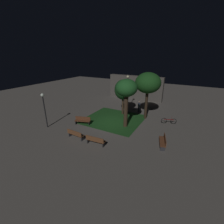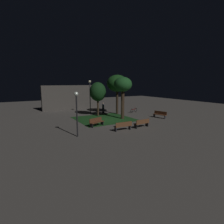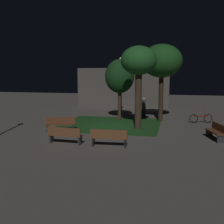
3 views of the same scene
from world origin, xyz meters
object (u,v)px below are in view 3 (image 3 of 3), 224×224
at_px(tree_tall_center, 120,77).
at_px(bicycle, 201,118).
at_px(bench_path_side, 65,135).
at_px(bench_front_left, 109,137).
at_px(bench_back_row, 61,124).
at_px(tree_lawn_side, 162,62).
at_px(lamp_post_path_center, 121,77).
at_px(bench_corner, 216,131).
at_px(pedestrian, 144,107).
at_px(tree_back_left, 139,63).

xyz_separation_m(tree_tall_center, bicycle, (6.09, -0.20, -3.00)).
bearing_deg(bench_path_side, tree_tall_center, 81.63).
height_order(bench_front_left, bench_back_row, same).
bearing_deg(bicycle, tree_tall_center, 178.11).
bearing_deg(bench_front_left, tree_tall_center, 97.94).
relative_size(bench_path_side, tree_tall_center, 0.39).
relative_size(tree_lawn_side, lamp_post_path_center, 1.16).
height_order(bench_front_left, bicycle, bicycle).
height_order(bench_path_side, lamp_post_path_center, lamp_post_path_center).
height_order(bench_corner, tree_lawn_side, tree_lawn_side).
height_order(tree_tall_center, pedestrian, tree_tall_center).
height_order(bench_front_left, bench_corner, same).
bearing_deg(lamp_post_path_center, pedestrian, -9.76).
bearing_deg(pedestrian, bench_corner, -55.98).
xyz_separation_m(bench_path_side, tree_tall_center, (1.19, 8.12, 2.86)).
distance_m(bench_front_left, bicycle, 9.34).
relative_size(bench_back_row, tree_back_left, 0.35).
xyz_separation_m(tree_tall_center, lamp_post_path_center, (-0.29, 2.06, -0.03)).
bearing_deg(tree_tall_center, bench_path_side, -98.37).
relative_size(tree_tall_center, bicycle, 2.80).
height_order(lamp_post_path_center, bicycle, lamp_post_path_center).
distance_m(bench_front_left, bench_corner, 6.01).
bearing_deg(bench_path_side, bench_front_left, 0.00).
height_order(tree_back_left, bicycle, tree_back_left).
bearing_deg(bench_path_side, lamp_post_path_center, 84.91).
bearing_deg(tree_lawn_side, tree_tall_center, -179.10).
xyz_separation_m(tree_tall_center, pedestrian, (1.70, 1.72, -2.50)).
height_order(tree_back_left, lamp_post_path_center, tree_back_left).
xyz_separation_m(bench_corner, pedestrian, (-4.78, 7.08, 0.37)).
relative_size(tree_tall_center, tree_back_left, 0.88).
relative_size(bench_corner, tree_back_left, 0.35).
xyz_separation_m(bench_front_left, bicycle, (4.96, 7.92, -0.14)).
xyz_separation_m(bench_path_side, bench_corner, (7.67, 2.76, 0.00)).
xyz_separation_m(bench_path_side, lamp_post_path_center, (0.91, 10.18, 2.83)).
xyz_separation_m(bench_corner, tree_tall_center, (-6.48, 5.36, 2.86)).
relative_size(bench_path_side, bench_corner, 0.98).
bearing_deg(bench_path_side, tree_back_left, 57.13).
bearing_deg(pedestrian, bicycle, -23.61).
xyz_separation_m(tree_back_left, bicycle, (4.18, 3.12, -3.88)).
bearing_deg(bicycle, bench_path_side, -132.62).
relative_size(bench_path_side, bicycle, 1.09).
distance_m(tree_back_left, lamp_post_path_center, 5.88).
distance_m(tree_tall_center, bicycle, 6.79).
height_order(tree_back_left, tree_lawn_side, tree_lawn_side).
bearing_deg(bicycle, tree_lawn_side, 175.10).
bearing_deg(pedestrian, bench_front_left, -93.30).
height_order(bench_corner, pedestrian, pedestrian).
xyz_separation_m(tree_lawn_side, pedestrian, (-1.46, 1.67, -3.61)).
distance_m(tree_tall_center, tree_lawn_side, 3.35).
xyz_separation_m(bench_corner, tree_lawn_side, (-3.31, 5.41, 3.98)).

